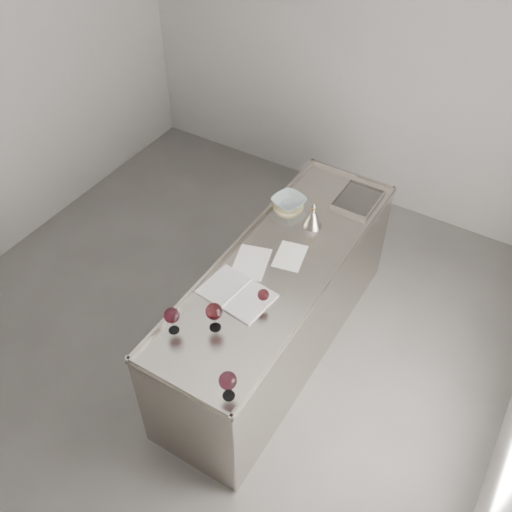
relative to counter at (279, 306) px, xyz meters
The scene contains 12 objects.
room_shell 1.10m from the counter, 148.97° to the right, with size 4.54×5.04×2.84m.
counter is the anchor object (origin of this frame).
wine_glass_left 1.09m from the counter, 107.60° to the right, with size 0.10×0.10×0.19m.
wine_glass_middle 0.95m from the counter, 95.37° to the right, with size 0.11×0.11×0.21m.
wine_glass_right 1.27m from the counter, 75.73° to the right, with size 0.10×0.10×0.20m.
wine_glass_small 0.72m from the counter, 76.09° to the right, with size 0.08×0.08×0.16m.
notebook 0.64m from the counter, 104.12° to the right, with size 0.49×0.37×0.02m.
loose_paper_top 0.48m from the counter, 75.15° to the left, with size 0.20×0.28×0.00m, color white.
loose_paper_under 0.52m from the counter, 148.63° to the right, with size 0.23×0.33×0.00m, color white.
trivet 0.78m from the counter, 114.14° to the left, with size 0.23×0.23×0.02m, color #C5BB7F.
ceramic_bowl 0.81m from the counter, 114.14° to the left, with size 0.24×0.24×0.06m, color #95A9AD.
wine_funnel 0.71m from the counter, 89.27° to the left, with size 0.15×0.15×0.22m.
Camera 1 is at (1.82, -2.20, 3.75)m, focal length 40.00 mm.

